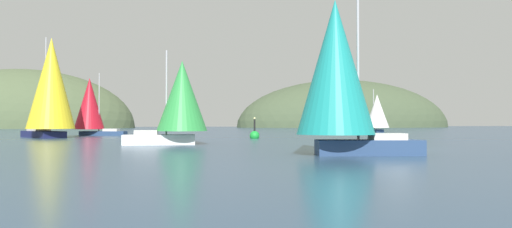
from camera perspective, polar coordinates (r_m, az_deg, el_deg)
ground_plane at (r=31.93m, az=18.12°, el=-4.24°), size 360.00×360.00×0.00m
headland_right at (r=179.35m, az=11.29°, el=-1.66°), size 86.58×44.00×36.86m
headland_left at (r=166.37m, az=-27.35°, el=-1.60°), size 70.85×44.00×38.77m
sailboat_crimson_sail at (r=67.56m, az=-20.25°, el=1.08°), size 7.86×5.24×8.76m
sailboat_white_mainsail at (r=86.50m, az=15.05°, el=0.24°), size 4.34×7.22×8.09m
sailboat_yellow_sail at (r=58.26m, az=-24.56°, el=3.22°), size 8.20×10.37×12.07m
sailboat_teal_sail at (r=25.14m, az=10.27°, el=5.30°), size 7.31×5.08×8.65m
sailboat_green_sail at (r=36.93m, az=-9.56°, el=1.90°), size 6.88×4.39×7.62m
channel_buoy at (r=50.85m, az=-0.19°, el=-2.70°), size 1.10×1.10×2.64m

